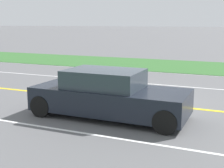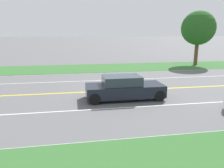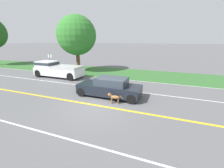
# 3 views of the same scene
# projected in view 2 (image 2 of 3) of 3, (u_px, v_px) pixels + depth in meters

# --- Properties ---
(ground_plane) EXTENTS (400.00, 400.00, 0.00)m
(ground_plane) POSITION_uv_depth(u_px,v_px,m) (120.00, 91.00, 15.15)
(ground_plane) COLOR #5B5B5E
(centre_divider_line) EXTENTS (0.18, 160.00, 0.01)m
(centre_divider_line) POSITION_uv_depth(u_px,v_px,m) (120.00, 90.00, 15.15)
(centre_divider_line) COLOR yellow
(centre_divider_line) RESTS_ON ground
(lane_edge_line_right) EXTENTS (0.14, 160.00, 0.01)m
(lane_edge_line_right) POSITION_uv_depth(u_px,v_px,m) (158.00, 137.00, 8.44)
(lane_edge_line_right) COLOR white
(lane_edge_line_right) RESTS_ON ground
(lane_edge_line_left) EXTENTS (0.14, 160.00, 0.01)m
(lane_edge_line_left) POSITION_uv_depth(u_px,v_px,m) (106.00, 73.00, 21.86)
(lane_edge_line_left) COLOR white
(lane_edge_line_left) RESTS_ON ground
(lane_dash_same_dir) EXTENTS (0.10, 160.00, 0.01)m
(lane_dash_same_dir) POSITION_uv_depth(u_px,v_px,m) (134.00, 107.00, 11.79)
(lane_dash_same_dir) COLOR white
(lane_dash_same_dir) RESTS_ON ground
(lane_dash_oncoming) EXTENTS (0.10, 160.00, 0.01)m
(lane_dash_oncoming) POSITION_uv_depth(u_px,v_px,m) (112.00, 80.00, 18.50)
(lane_dash_oncoming) COLOR white
(lane_dash_oncoming) RESTS_ON ground
(grass_verge_left) EXTENTS (6.00, 160.00, 0.03)m
(grass_verge_left) POSITION_uv_depth(u_px,v_px,m) (102.00, 68.00, 24.73)
(grass_verge_left) COLOR #33662D
(grass_verge_left) RESTS_ON ground
(ego_car) EXTENTS (1.88, 4.64, 1.42)m
(ego_car) POSITION_uv_depth(u_px,v_px,m) (124.00, 88.00, 13.14)
(ego_car) COLOR black
(ego_car) RESTS_ON ground
(dog) EXTENTS (0.34, 1.09, 0.73)m
(dog) POSITION_uv_depth(u_px,v_px,m) (109.00, 87.00, 14.20)
(dog) COLOR olive
(dog) RESTS_ON ground
(roadside_tree_left_near) EXTENTS (4.01, 4.01, 6.45)m
(roadside_tree_left_near) POSITION_uv_depth(u_px,v_px,m) (198.00, 28.00, 25.98)
(roadside_tree_left_near) COLOR brown
(roadside_tree_left_near) RESTS_ON ground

